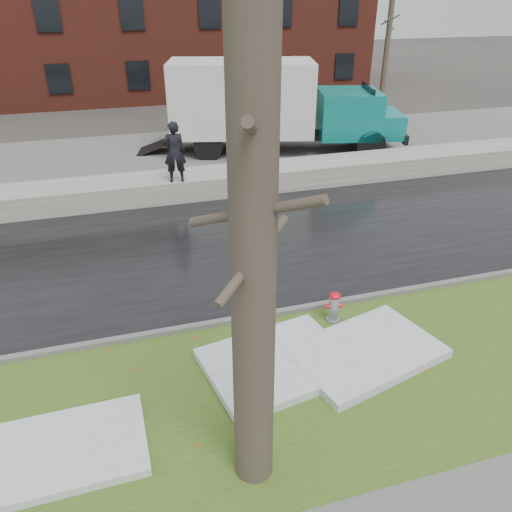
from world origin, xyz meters
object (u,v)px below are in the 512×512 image
object	(u,v)px
box_truck	(270,105)
worker	(174,152)
fire_hydrant	(334,305)
tree	(253,265)

from	to	relation	value
box_truck	worker	bearing A→B (deg)	-119.94
box_truck	worker	size ratio (longest dim) A/B	5.81
fire_hydrant	box_truck	xyz separation A→B (m)	(2.60, 12.42, 1.55)
box_truck	tree	bearing A→B (deg)	-93.88
tree	box_truck	bearing A→B (deg)	71.26
fire_hydrant	tree	xyz separation A→B (m)	(-2.66, -3.09, 3.06)
fire_hydrant	worker	world-z (taller)	worker
tree	worker	xyz separation A→B (m)	(0.53, 10.74, -1.77)
tree	box_truck	size ratio (longest dim) A/B	0.61
fire_hydrant	tree	distance (m)	5.09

